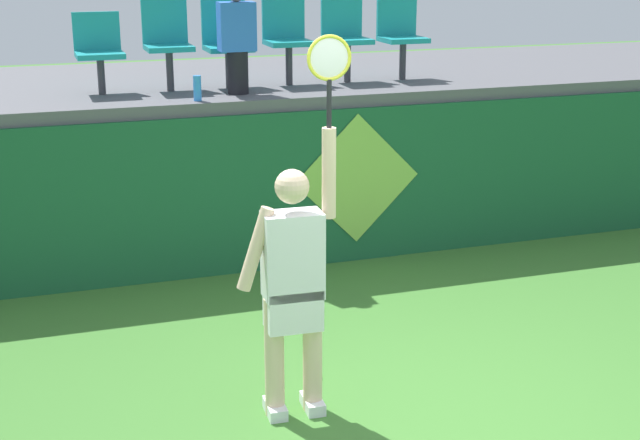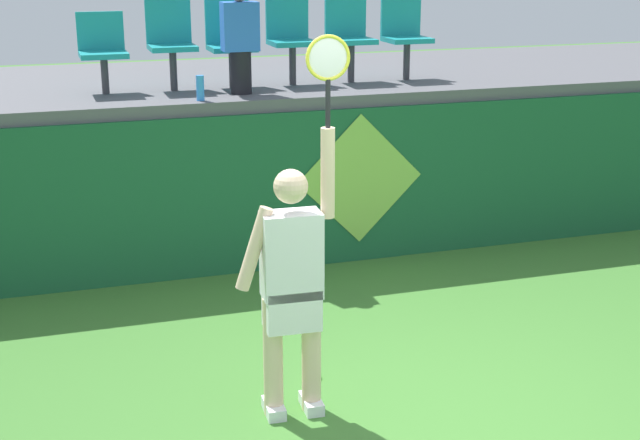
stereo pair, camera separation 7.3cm
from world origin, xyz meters
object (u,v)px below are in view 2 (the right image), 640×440
(tennis_ball, at_px, (316,374))
(stadium_chair_1, at_px, (171,39))
(stadium_chair_5, at_px, (405,33))
(spectator_0, at_px, (240,37))
(stadium_chair_2, at_px, (230,38))
(stadium_chair_3, at_px, (290,33))
(water_bottle, at_px, (200,88))
(stadium_chair_4, at_px, (349,33))
(tennis_player, at_px, (293,280))
(stadium_chair_0, at_px, (102,48))

(tennis_ball, height_order, stadium_chair_1, stadium_chair_1)
(tennis_ball, bearing_deg, stadium_chair_5, 58.34)
(stadium_chair_1, xyz_separation_m, spectator_0, (0.58, -0.45, 0.04))
(stadium_chair_5, bearing_deg, stadium_chair_2, 179.69)
(stadium_chair_1, distance_m, stadium_chair_2, 0.58)
(stadium_chair_2, height_order, stadium_chair_3, stadium_chair_3)
(water_bottle, bearing_deg, stadium_chair_3, 34.46)
(spectator_0, bearing_deg, stadium_chair_4, 19.74)
(water_bottle, distance_m, stadium_chair_3, 1.35)
(tennis_player, relative_size, stadium_chair_5, 3.03)
(tennis_ball, relative_size, stadium_chair_0, 0.09)
(stadium_chair_1, distance_m, stadium_chair_4, 1.83)
(stadium_chair_1, height_order, stadium_chair_3, stadium_chair_3)
(spectator_0, bearing_deg, stadium_chair_3, 36.11)
(tennis_player, xyz_separation_m, stadium_chair_5, (2.29, 3.67, 1.17))
(tennis_ball, xyz_separation_m, water_bottle, (-0.31, 2.52, 1.72))
(stadium_chair_3, xyz_separation_m, spectator_0, (-0.62, -0.45, 0.03))
(stadium_chair_1, bearing_deg, stadium_chair_2, 0.44)
(water_bottle, relative_size, stadium_chair_5, 0.28)
(water_bottle, distance_m, stadium_chair_0, 1.11)
(stadium_chair_0, bearing_deg, stadium_chair_4, 0.13)
(stadium_chair_4, xyz_separation_m, spectator_0, (-1.24, -0.45, 0.04))
(stadium_chair_2, distance_m, stadium_chair_3, 0.62)
(tennis_ball, bearing_deg, stadium_chair_4, 66.91)
(tennis_ball, height_order, stadium_chair_3, stadium_chair_3)
(tennis_ball, bearing_deg, spectator_0, 87.11)
(stadium_chair_4, relative_size, stadium_chair_5, 1.05)
(water_bottle, distance_m, stadium_chair_4, 1.88)
(tennis_player, distance_m, tennis_ball, 1.04)
(water_bottle, distance_m, stadium_chair_1, 0.83)
(tennis_player, xyz_separation_m, stadium_chair_1, (-0.15, 3.67, 1.19))
(stadium_chair_3, bearing_deg, stadium_chair_4, -0.44)
(tennis_player, height_order, water_bottle, tennis_player)
(stadium_chair_0, bearing_deg, stadium_chair_2, 0.57)
(stadium_chair_4, bearing_deg, spectator_0, -160.26)
(stadium_chair_0, bearing_deg, water_bottle, -42.46)
(water_bottle, height_order, spectator_0, spectator_0)
(stadium_chair_1, distance_m, stadium_chair_5, 2.44)
(tennis_ball, distance_m, stadium_chair_2, 3.87)
(tennis_player, xyz_separation_m, water_bottle, (-0.02, 2.94, 0.81))
(stadium_chair_2, distance_m, stadium_chair_4, 1.24)
(tennis_ball, relative_size, spectator_0, 0.06)
(tennis_player, bearing_deg, stadium_chair_2, 83.31)
(tennis_ball, xyz_separation_m, stadium_chair_5, (2.00, 3.24, 2.08))
(tennis_player, bearing_deg, stadium_chair_3, 74.07)
(spectator_0, bearing_deg, water_bottle, -147.93)
(stadium_chair_4, bearing_deg, stadium_chair_0, -179.87)
(spectator_0, bearing_deg, stadium_chair_5, 13.40)
(stadium_chair_3, xyz_separation_m, stadium_chair_4, (0.62, -0.00, -0.02))
(tennis_player, xyz_separation_m, stadium_chair_2, (0.43, 3.68, 1.18))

